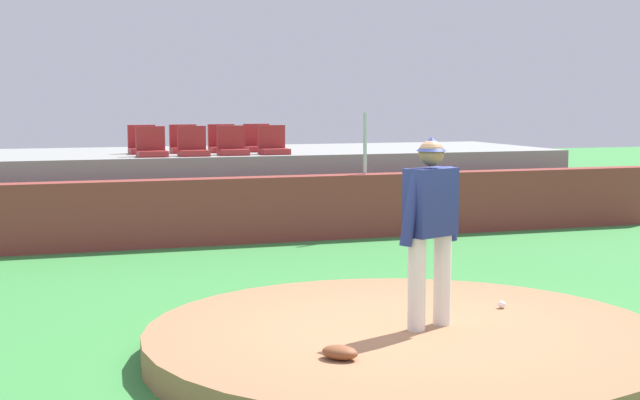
# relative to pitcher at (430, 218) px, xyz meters

# --- Properties ---
(ground_plane) EXTENTS (60.00, 60.00, 0.00)m
(ground_plane) POSITION_rel_pitcher_xyz_m (-0.21, 0.03, -1.24)
(ground_plane) COLOR #3A883E
(pitchers_mound) EXTENTS (4.67, 4.67, 0.25)m
(pitchers_mound) POSITION_rel_pitcher_xyz_m (-0.21, 0.03, -1.11)
(pitchers_mound) COLOR #9E6C49
(pitchers_mound) RESTS_ON ground_plane
(pitcher) EXTENTS (0.69, 0.41, 1.70)m
(pitcher) POSITION_rel_pitcher_xyz_m (0.00, 0.00, 0.00)
(pitcher) COLOR silver
(pitcher) RESTS_ON pitchers_mound
(baseball) EXTENTS (0.07, 0.07, 0.07)m
(baseball) POSITION_rel_pitcher_xyz_m (1.00, 0.47, -0.95)
(baseball) COLOR white
(baseball) RESTS_ON pitchers_mound
(fielding_glove) EXTENTS (0.35, 0.36, 0.11)m
(fielding_glove) POSITION_rel_pitcher_xyz_m (-1.10, -0.72, -0.93)
(fielding_glove) COLOR brown
(fielding_glove) RESTS_ON pitchers_mound
(brick_barrier) EXTENTS (15.59, 0.40, 1.04)m
(brick_barrier) POSITION_rel_pitcher_xyz_m (-0.21, 6.96, -0.72)
(brick_barrier) COLOR brown
(brick_barrier) RESTS_ON ground_plane
(fence_post_right) EXTENTS (0.06, 0.06, 1.02)m
(fence_post_right) POSITION_rel_pitcher_xyz_m (2.08, 6.96, 0.31)
(fence_post_right) COLOR silver
(fence_post_right) RESTS_ON brick_barrier
(bleacher_platform) EXTENTS (13.30, 3.79, 1.33)m
(bleacher_platform) POSITION_rel_pitcher_xyz_m (-0.21, 9.57, -0.58)
(bleacher_platform) COLOR gray
(bleacher_platform) RESTS_ON ground_plane
(stadium_chair_0) EXTENTS (0.48, 0.44, 0.50)m
(stadium_chair_0) POSITION_rel_pitcher_xyz_m (-1.24, 8.19, 0.24)
(stadium_chair_0) COLOR maroon
(stadium_chair_0) RESTS_ON bleacher_platform
(stadium_chair_1) EXTENTS (0.48, 0.44, 0.50)m
(stadium_chair_1) POSITION_rel_pitcher_xyz_m (-0.55, 8.17, 0.24)
(stadium_chair_1) COLOR maroon
(stadium_chair_1) RESTS_ON bleacher_platform
(stadium_chair_2) EXTENTS (0.48, 0.44, 0.50)m
(stadium_chair_2) POSITION_rel_pitcher_xyz_m (0.14, 8.21, 0.24)
(stadium_chair_2) COLOR maroon
(stadium_chair_2) RESTS_ON bleacher_platform
(stadium_chair_3) EXTENTS (0.48, 0.44, 0.50)m
(stadium_chair_3) POSITION_rel_pitcher_xyz_m (0.86, 8.21, 0.24)
(stadium_chair_3) COLOR maroon
(stadium_chair_3) RESTS_ON bleacher_platform
(stadium_chair_4) EXTENTS (0.48, 0.44, 0.50)m
(stadium_chair_4) POSITION_rel_pitcher_xyz_m (-1.27, 9.07, 0.24)
(stadium_chair_4) COLOR maroon
(stadium_chair_4) RESTS_ON bleacher_platform
(stadium_chair_5) EXTENTS (0.48, 0.44, 0.50)m
(stadium_chair_5) POSITION_rel_pitcher_xyz_m (-0.53, 9.10, 0.24)
(stadium_chair_5) COLOR maroon
(stadium_chair_5) RESTS_ON bleacher_platform
(stadium_chair_6) EXTENTS (0.48, 0.44, 0.50)m
(stadium_chair_6) POSITION_rel_pitcher_xyz_m (0.16, 9.07, 0.24)
(stadium_chair_6) COLOR maroon
(stadium_chair_6) RESTS_ON bleacher_platform
(stadium_chair_7) EXTENTS (0.48, 0.44, 0.50)m
(stadium_chair_7) POSITION_rel_pitcher_xyz_m (0.82, 9.10, 0.24)
(stadium_chair_7) COLOR maroon
(stadium_chair_7) RESTS_ON bleacher_platform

